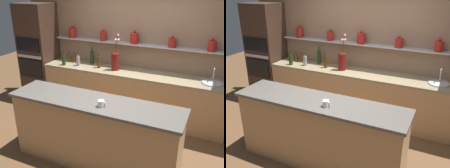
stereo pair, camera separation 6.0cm
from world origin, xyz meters
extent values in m
plane|color=brown|center=(0.00, 0.00, 0.00)|extent=(12.00, 12.00, 0.00)
cube|color=#937056|center=(0.00, 1.60, 1.30)|extent=(5.20, 0.10, 2.60)
cube|color=#B7B7BC|center=(-0.08, 1.46, 1.41)|extent=(3.50, 0.18, 0.02)
cylinder|color=#AD1E19|center=(-1.47, 1.45, 1.52)|extent=(0.13, 0.13, 0.21)
sphere|color=#AD1E19|center=(-1.47, 1.45, 1.65)|extent=(0.05, 0.05, 0.05)
cylinder|color=#AD1E19|center=(-0.75, 1.45, 1.51)|extent=(0.12, 0.12, 0.19)
sphere|color=#AD1E19|center=(-0.75, 1.45, 1.63)|extent=(0.04, 0.04, 0.04)
cylinder|color=#AD1E19|center=(-0.09, 1.45, 1.52)|extent=(0.15, 0.15, 0.20)
sphere|color=#AD1E19|center=(-0.09, 1.45, 1.65)|extent=(0.05, 0.05, 0.05)
cylinder|color=#AD1E19|center=(0.63, 1.45, 1.50)|extent=(0.13, 0.13, 0.17)
sphere|color=#AD1E19|center=(0.63, 1.45, 1.61)|extent=(0.05, 0.05, 0.05)
cylinder|color=#AD1E19|center=(1.30, 1.45, 1.51)|extent=(0.13, 0.13, 0.18)
sphere|color=#AD1E19|center=(1.30, 1.45, 1.63)|extent=(0.05, 0.05, 0.05)
cube|color=tan|center=(-0.08, 1.24, 0.44)|extent=(3.60, 0.62, 0.88)
cube|color=gray|center=(-0.08, 1.24, 0.90)|extent=(3.60, 0.62, 0.04)
cube|color=tan|center=(0.00, -0.36, 0.49)|extent=(2.40, 0.55, 0.98)
cube|color=#56514C|center=(0.00, -0.36, 1.00)|extent=(2.46, 0.61, 0.04)
cube|color=#3D281E|center=(-2.25, 1.24, 1.06)|extent=(0.71, 0.62, 2.12)
cube|color=black|center=(-2.25, 0.92, 0.78)|extent=(0.59, 0.02, 0.40)
cube|color=black|center=(-2.25, 0.92, 1.30)|extent=(0.59, 0.02, 0.28)
cube|color=#B7B7BC|center=(-2.25, 0.92, 1.05)|extent=(0.62, 0.02, 0.06)
cylinder|color=maroon|center=(-0.38, 1.22, 1.09)|extent=(0.15, 0.15, 0.33)
cylinder|color=#4C3319|center=(-0.38, 1.21, 1.39)|extent=(0.04, 0.03, 0.27)
sphere|color=pink|center=(-0.36, 1.17, 1.52)|extent=(0.05, 0.05, 0.05)
cylinder|color=#4C3319|center=(-0.37, 1.25, 1.42)|extent=(0.06, 0.03, 0.33)
sphere|color=pink|center=(-0.35, 1.29, 1.59)|extent=(0.04, 0.04, 0.04)
cylinder|color=#4C3319|center=(-0.37, 1.23, 1.38)|extent=(0.03, 0.06, 0.25)
sphere|color=pink|center=(-0.33, 1.25, 1.51)|extent=(0.05, 0.05, 0.05)
cylinder|color=#B7B7BC|center=(1.40, 1.24, 0.93)|extent=(0.33, 0.33, 0.02)
cylinder|color=#B7B7BC|center=(1.40, 1.36, 1.05)|extent=(0.02, 0.02, 0.22)
cylinder|color=#B7B7BC|center=(1.40, 1.30, 1.16)|extent=(0.02, 0.12, 0.02)
cylinder|color=#47380A|center=(-1.52, 1.32, 1.00)|extent=(0.06, 0.06, 0.15)
cylinder|color=#47380A|center=(-1.52, 1.32, 1.10)|extent=(0.03, 0.03, 0.05)
cylinder|color=black|center=(-1.52, 1.32, 1.13)|extent=(0.03, 0.03, 0.01)
cylinder|color=#193814|center=(-1.01, 1.42, 1.05)|extent=(0.08, 0.08, 0.25)
cylinder|color=#193814|center=(-1.01, 1.42, 1.21)|extent=(0.02, 0.02, 0.08)
cylinder|color=black|center=(-1.01, 1.42, 1.26)|extent=(0.03, 0.03, 0.01)
cylinder|color=#4C2D0C|center=(-0.73, 1.21, 1.03)|extent=(0.06, 0.06, 0.23)
cylinder|color=#4C2D0C|center=(-0.73, 1.21, 1.17)|extent=(0.03, 0.03, 0.04)
cylinder|color=black|center=(-0.73, 1.21, 1.20)|extent=(0.03, 0.03, 0.01)
cylinder|color=gray|center=(-1.19, 1.16, 1.01)|extent=(0.07, 0.07, 0.19)
cylinder|color=gray|center=(-1.19, 1.16, 1.13)|extent=(0.03, 0.03, 0.04)
cylinder|color=black|center=(-1.19, 1.16, 1.16)|extent=(0.03, 0.03, 0.01)
cylinder|color=#193814|center=(-1.48, 1.07, 1.02)|extent=(0.08, 0.08, 0.19)
cylinder|color=#193814|center=(-1.48, 1.07, 1.15)|extent=(0.02, 0.02, 0.08)
cylinder|color=black|center=(-1.48, 1.07, 1.20)|extent=(0.03, 0.03, 0.01)
cylinder|color=#9E4C0A|center=(-1.44, 1.41, 0.99)|extent=(0.05, 0.05, 0.13)
cylinder|color=#9E4C0A|center=(-1.44, 1.41, 1.07)|extent=(0.03, 0.03, 0.04)
cylinder|color=black|center=(-1.44, 1.41, 1.09)|extent=(0.03, 0.03, 0.01)
cylinder|color=silver|center=(0.17, -0.47, 1.06)|extent=(0.09, 0.09, 0.09)
cube|color=silver|center=(0.22, -0.47, 1.06)|extent=(0.02, 0.01, 0.05)
camera|label=1|loc=(1.49, -3.01, 2.48)|focal=40.00mm
camera|label=2|loc=(1.54, -2.98, 2.48)|focal=40.00mm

